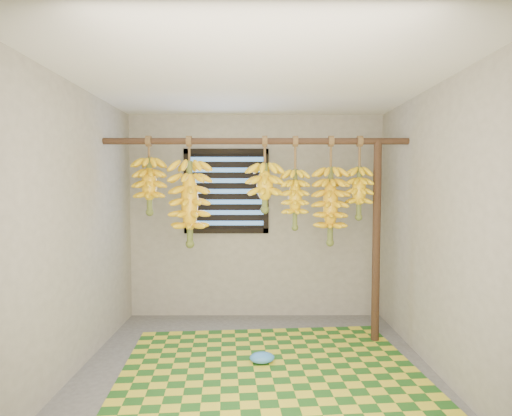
{
  "coord_description": "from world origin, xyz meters",
  "views": [
    {
      "loc": [
        -0.01,
        -3.25,
        1.55
      ],
      "look_at": [
        0.0,
        0.55,
        1.35
      ],
      "focal_mm": 28.0,
      "sensor_mm": 36.0,
      "label": 1
    }
  ],
  "objects_px": {
    "banana_bunch_c": "(265,187)",
    "banana_bunch_e": "(330,206)",
    "banana_bunch_a": "(149,186)",
    "banana_bunch_d": "(295,199)",
    "banana_bunch_b": "(190,204)",
    "banana_bunch_f": "(359,193)",
    "woven_mat": "(271,372)",
    "support_post": "(376,242)",
    "plastic_bag": "(262,358)"
  },
  "relations": [
    {
      "from": "banana_bunch_c",
      "to": "banana_bunch_e",
      "type": "xyz_separation_m",
      "value": [
        0.65,
        0.0,
        -0.18
      ]
    },
    {
      "from": "banana_bunch_a",
      "to": "banana_bunch_d",
      "type": "bearing_deg",
      "value": 0.0
    },
    {
      "from": "banana_bunch_b",
      "to": "banana_bunch_e",
      "type": "bearing_deg",
      "value": 0.0
    },
    {
      "from": "banana_bunch_c",
      "to": "banana_bunch_f",
      "type": "xyz_separation_m",
      "value": [
        0.93,
        0.0,
        -0.05
      ]
    },
    {
      "from": "woven_mat",
      "to": "banana_bunch_a",
      "type": "height_order",
      "value": "banana_bunch_a"
    },
    {
      "from": "banana_bunch_f",
      "to": "banana_bunch_e",
      "type": "bearing_deg",
      "value": 180.0
    },
    {
      "from": "support_post",
      "to": "banana_bunch_f",
      "type": "bearing_deg",
      "value": 180.0
    },
    {
      "from": "woven_mat",
      "to": "banana_bunch_a",
      "type": "xyz_separation_m",
      "value": [
        -1.18,
        0.69,
        1.56
      ]
    },
    {
      "from": "banana_bunch_a",
      "to": "banana_bunch_d",
      "type": "relative_size",
      "value": 0.83
    },
    {
      "from": "banana_bunch_f",
      "to": "banana_bunch_d",
      "type": "bearing_deg",
      "value": 180.0
    },
    {
      "from": "plastic_bag",
      "to": "banana_bunch_a",
      "type": "distance_m",
      "value": 1.94
    },
    {
      "from": "woven_mat",
      "to": "plastic_bag",
      "type": "relative_size",
      "value": 11.2
    },
    {
      "from": "banana_bunch_b",
      "to": "banana_bunch_c",
      "type": "xyz_separation_m",
      "value": [
        0.74,
        0.0,
        0.16
      ]
    },
    {
      "from": "banana_bunch_b",
      "to": "banana_bunch_f",
      "type": "height_order",
      "value": "same"
    },
    {
      "from": "banana_bunch_b",
      "to": "banana_bunch_e",
      "type": "relative_size",
      "value": 1.01
    },
    {
      "from": "plastic_bag",
      "to": "banana_bunch_f",
      "type": "bearing_deg",
      "value": 28.55
    },
    {
      "from": "plastic_bag",
      "to": "banana_bunch_a",
      "type": "relative_size",
      "value": 0.29
    },
    {
      "from": "woven_mat",
      "to": "banana_bunch_f",
      "type": "height_order",
      "value": "banana_bunch_f"
    },
    {
      "from": "woven_mat",
      "to": "banana_bunch_a",
      "type": "bearing_deg",
      "value": 149.61
    },
    {
      "from": "banana_bunch_a",
      "to": "banana_bunch_e",
      "type": "bearing_deg",
      "value": 0.0
    },
    {
      "from": "woven_mat",
      "to": "banana_bunch_b",
      "type": "height_order",
      "value": "banana_bunch_b"
    },
    {
      "from": "banana_bunch_c",
      "to": "banana_bunch_e",
      "type": "bearing_deg",
      "value": 0.0
    },
    {
      "from": "banana_bunch_f",
      "to": "banana_bunch_b",
      "type": "bearing_deg",
      "value": 180.0
    },
    {
      "from": "banana_bunch_d",
      "to": "plastic_bag",
      "type": "bearing_deg",
      "value": -122.43
    },
    {
      "from": "banana_bunch_d",
      "to": "banana_bunch_e",
      "type": "bearing_deg",
      "value": -0.0
    },
    {
      "from": "banana_bunch_e",
      "to": "banana_bunch_b",
      "type": "bearing_deg",
      "value": 180.0
    },
    {
      "from": "banana_bunch_b",
      "to": "banana_bunch_d",
      "type": "relative_size",
      "value": 1.18
    },
    {
      "from": "support_post",
      "to": "banana_bunch_f",
      "type": "relative_size",
      "value": 2.44
    },
    {
      "from": "banana_bunch_d",
      "to": "banana_bunch_e",
      "type": "xyz_separation_m",
      "value": [
        0.35,
        -0.0,
        -0.07
      ]
    },
    {
      "from": "banana_bunch_b",
      "to": "plastic_bag",
      "type": "bearing_deg",
      "value": -36.61
    },
    {
      "from": "support_post",
      "to": "banana_bunch_e",
      "type": "bearing_deg",
      "value": 180.0
    },
    {
      "from": "banana_bunch_f",
      "to": "banana_bunch_a",
      "type": "bearing_deg",
      "value": -180.0
    },
    {
      "from": "banana_bunch_e",
      "to": "banana_bunch_f",
      "type": "distance_m",
      "value": 0.31
    },
    {
      "from": "banana_bunch_c",
      "to": "plastic_bag",
      "type": "bearing_deg",
      "value": -93.78
    },
    {
      "from": "banana_bunch_b",
      "to": "banana_bunch_c",
      "type": "bearing_deg",
      "value": 0.0
    },
    {
      "from": "banana_bunch_e",
      "to": "banana_bunch_f",
      "type": "relative_size",
      "value": 1.31
    },
    {
      "from": "banana_bunch_c",
      "to": "banana_bunch_f",
      "type": "distance_m",
      "value": 0.94
    },
    {
      "from": "plastic_bag",
      "to": "banana_bunch_a",
      "type": "height_order",
      "value": "banana_bunch_a"
    },
    {
      "from": "banana_bunch_f",
      "to": "banana_bunch_c",
      "type": "bearing_deg",
      "value": 180.0
    },
    {
      "from": "banana_bunch_a",
      "to": "woven_mat",
      "type": "bearing_deg",
      "value": -30.39
    },
    {
      "from": "support_post",
      "to": "plastic_bag",
      "type": "xyz_separation_m",
      "value": [
        -1.15,
        -0.53,
        -0.94
      ]
    },
    {
      "from": "banana_bunch_e",
      "to": "banana_bunch_f",
      "type": "xyz_separation_m",
      "value": [
        0.28,
        0.0,
        0.13
      ]
    },
    {
      "from": "banana_bunch_d",
      "to": "banana_bunch_f",
      "type": "relative_size",
      "value": 1.12
    },
    {
      "from": "banana_bunch_b",
      "to": "banana_bunch_e",
      "type": "distance_m",
      "value": 1.4
    },
    {
      "from": "plastic_bag",
      "to": "banana_bunch_b",
      "type": "distance_m",
      "value": 1.6
    },
    {
      "from": "banana_bunch_a",
      "to": "banana_bunch_d",
      "type": "xyz_separation_m",
      "value": [
        1.44,
        0.0,
        -0.13
      ]
    },
    {
      "from": "banana_bunch_c",
      "to": "banana_bunch_e",
      "type": "relative_size",
      "value": 0.69
    },
    {
      "from": "banana_bunch_d",
      "to": "banana_bunch_f",
      "type": "distance_m",
      "value": 0.64
    },
    {
      "from": "banana_bunch_d",
      "to": "banana_bunch_c",
      "type": "bearing_deg",
      "value": -180.0
    },
    {
      "from": "banana_bunch_a",
      "to": "banana_bunch_b",
      "type": "height_order",
      "value": "same"
    }
  ]
}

